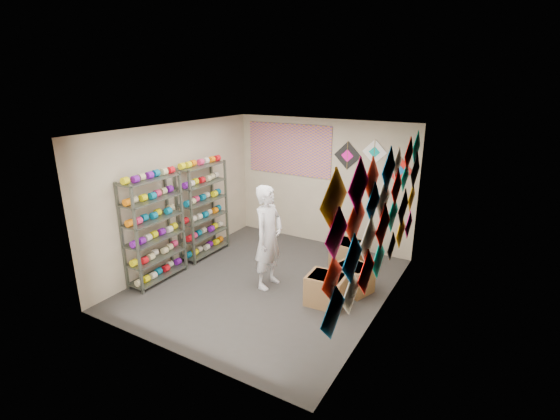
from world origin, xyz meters
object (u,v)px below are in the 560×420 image
Objects in this scene: shopkeeper at (268,237)px; carton_c at (347,253)px; carton_b at (353,278)px; carton_a at (326,289)px; shelf_rack_front at (154,230)px; shelf_rack_back at (203,210)px.

shopkeeper is 1.82m from carton_c.
carton_a is at bearing -91.23° from carton_b.
shelf_rack_front is at bearing -137.76° from carton_b.
carton_b is (0.23, 0.62, -0.01)m from carton_a.
carton_b is 1.04× the size of carton_c.
shelf_rack_back is at bearing -159.71° from carton_b.
carton_b is 1.00m from carton_c.
shelf_rack_back is at bearing -155.64° from carton_c.
carton_a is at bearing 14.28° from shelf_rack_front.
shelf_rack_back is 3.43× the size of carton_c.
carton_a reaches higher than carton_c.
shelf_rack_back is 1.05× the size of shopkeeper.
carton_a is 1.53m from carton_c.
carton_c is at bearing 95.49° from carton_a.
shopkeeper is (1.85, -0.48, -0.05)m from shelf_rack_back.
shopkeeper is 3.26× the size of carton_c.
carton_c is at bearing 19.43° from shelf_rack_back.
carton_b is at bearing 23.25° from shelf_rack_front.
carton_c is (2.73, 2.26, -0.71)m from shelf_rack_front.
carton_b is at bearing -65.04° from shopkeeper.
shelf_rack_front is 3.55m from carton_b.
shelf_rack_front is at bearing -90.00° from shelf_rack_back.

